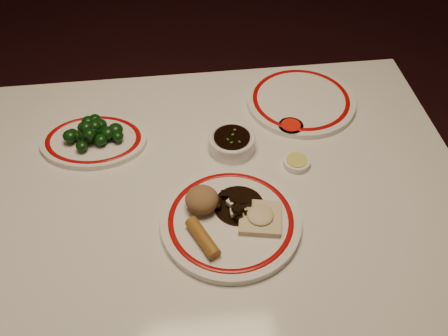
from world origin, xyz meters
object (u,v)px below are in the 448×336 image
at_px(rice_mound, 202,200).
at_px(broccoli_pile, 93,131).
at_px(broccoli_plate, 94,141).
at_px(dining_table, 209,215).
at_px(main_plate, 231,221).
at_px(fried_wonton, 260,217).
at_px(spring_roll, 203,238).
at_px(soy_bowl, 232,143).
at_px(stirfry_heap, 237,205).

bearing_deg(rice_mound, broccoli_pile, 134.03).
bearing_deg(broccoli_plate, dining_table, -35.08).
relative_size(main_plate, broccoli_plate, 1.18).
height_order(rice_mound, broccoli_plate, rice_mound).
distance_m(fried_wonton, broccoli_pile, 0.47).
height_order(dining_table, broccoli_plate, broccoli_plate).
distance_m(spring_roll, broccoli_pile, 0.42).
relative_size(fried_wonton, broccoli_pile, 0.71).
xyz_separation_m(dining_table, spring_roll, (-0.03, -0.15, 0.12)).
xyz_separation_m(rice_mound, fried_wonton, (0.12, -0.05, -0.02)).
xyz_separation_m(dining_table, fried_wonton, (0.10, -0.11, 0.12)).
bearing_deg(spring_roll, fried_wonton, -6.68).
xyz_separation_m(dining_table, soy_bowl, (0.07, 0.13, 0.11)).
bearing_deg(rice_mound, dining_table, 72.72).
xyz_separation_m(spring_roll, fried_wonton, (0.12, 0.04, -0.00)).
height_order(fried_wonton, broccoli_plate, fried_wonton).
distance_m(dining_table, spring_roll, 0.20).
distance_m(rice_mound, broccoli_pile, 0.35).
relative_size(spring_roll, broccoli_plate, 0.36).
relative_size(stirfry_heap, soy_bowl, 1.01).
distance_m(spring_roll, soy_bowl, 0.29).
xyz_separation_m(dining_table, main_plate, (0.04, -0.10, 0.10)).
distance_m(main_plate, soy_bowl, 0.23).
bearing_deg(dining_table, broccoli_plate, 144.92).
relative_size(rice_mound, stirfry_heap, 0.64).
bearing_deg(spring_roll, rice_mound, 60.94).
xyz_separation_m(spring_roll, stirfry_heap, (0.08, 0.08, -0.00)).
bearing_deg(fried_wonton, broccoli_pile, 140.20).
bearing_deg(main_plate, fried_wonton, -8.67).
bearing_deg(rice_mound, broccoli_plate, 134.78).
distance_m(main_plate, broccoli_plate, 0.42).
bearing_deg(stirfry_heap, fried_wonton, -41.57).
xyz_separation_m(dining_table, stirfry_heap, (0.06, -0.07, 0.12)).
xyz_separation_m(fried_wonton, broccoli_pile, (-0.36, 0.30, 0.01)).
bearing_deg(rice_mound, spring_roll, -94.36).
xyz_separation_m(rice_mound, broccoli_plate, (-0.25, 0.25, -0.03)).
xyz_separation_m(main_plate, stirfry_heap, (0.02, 0.03, 0.02)).
bearing_deg(stirfry_heap, broccoli_plate, 141.09).
distance_m(fried_wonton, broccoli_plate, 0.47).
bearing_deg(stirfry_heap, spring_roll, -135.65).
height_order(spring_roll, broccoli_pile, broccoli_pile).
relative_size(dining_table, main_plate, 3.60).
xyz_separation_m(spring_roll, broccoli_pile, (-0.24, 0.34, 0.01)).
bearing_deg(soy_bowl, main_plate, -98.06).
height_order(spring_roll, stirfry_heap, stirfry_heap).
height_order(stirfry_heap, soy_bowl, stirfry_heap).
bearing_deg(fried_wonton, dining_table, 131.61).
distance_m(dining_table, broccoli_pile, 0.35).
relative_size(broccoli_plate, broccoli_pile, 1.93).
height_order(rice_mound, soy_bowl, rice_mound).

